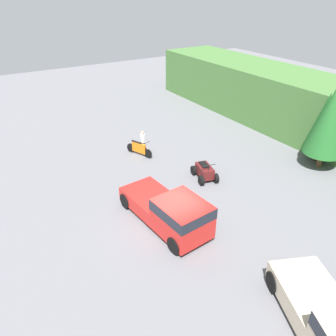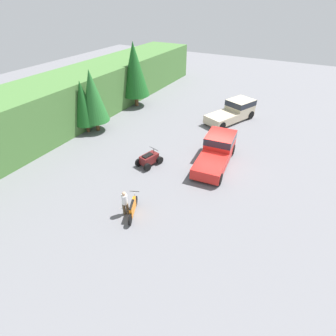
# 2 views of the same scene
# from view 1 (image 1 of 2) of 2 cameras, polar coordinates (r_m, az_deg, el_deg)

# --- Properties ---
(ground_plane) EXTENTS (80.00, 80.00, 0.00)m
(ground_plane) POSITION_cam_1_polar(r_m,az_deg,el_deg) (17.17, 0.82, -10.45)
(ground_plane) COLOR slate
(tree_left) EXTENTS (2.17, 2.17, 4.92)m
(tree_left) POSITION_cam_1_polar(r_m,az_deg,el_deg) (24.63, 25.58, 7.24)
(tree_left) COLOR brown
(tree_left) RESTS_ON ground_plane
(tree_mid_left) EXTENTS (2.56, 2.56, 5.81)m
(tree_mid_left) POSITION_cam_1_polar(r_m,az_deg,el_deg) (23.62, 26.40, 7.55)
(tree_mid_left) COLOR brown
(tree_mid_left) RESTS_ON ground_plane
(pickup_truck_red) EXTENTS (5.78, 2.70, 1.99)m
(pickup_truck_red) POSITION_cam_1_polar(r_m,az_deg,el_deg) (16.60, 0.57, -7.47)
(pickup_truck_red) COLOR red
(pickup_truck_red) RESTS_ON ground_plane
(dirt_bike) EXTENTS (2.17, 1.07, 1.22)m
(dirt_bike) POSITION_cam_1_polar(r_m,az_deg,el_deg) (24.06, -5.04, 3.38)
(dirt_bike) COLOR black
(dirt_bike) RESTS_ON ground_plane
(quad_atv) EXTENTS (2.20, 1.66, 1.26)m
(quad_atv) POSITION_cam_1_polar(r_m,az_deg,el_deg) (21.14, 6.38, -0.63)
(quad_atv) COLOR black
(quad_atv) RESTS_ON ground_plane
(rider_person) EXTENTS (0.50, 0.50, 1.73)m
(rider_person) POSITION_cam_1_polar(r_m,az_deg,el_deg) (24.18, -4.41, 4.69)
(rider_person) COLOR brown
(rider_person) RESTS_ON ground_plane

